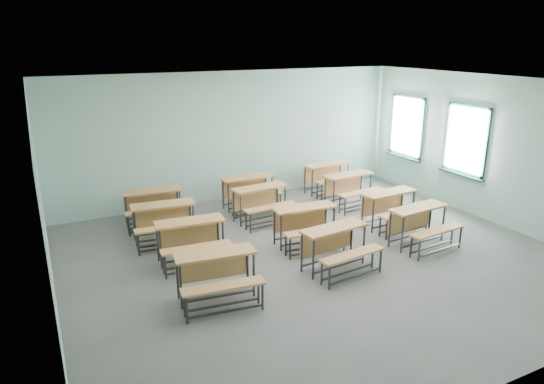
{
  "coord_description": "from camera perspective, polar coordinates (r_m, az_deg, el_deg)",
  "views": [
    {
      "loc": [
        -4.47,
        -7.07,
        3.94
      ],
      "look_at": [
        -0.35,
        1.2,
        1.0
      ],
      "focal_mm": 32.0,
      "sensor_mm": 36.0,
      "label": 1
    }
  ],
  "objects": [
    {
      "name": "desk_unit_r3c1",
      "position": [
        11.58,
        -2.64,
        0.49
      ],
      "size": [
        1.26,
        0.86,
        0.78
      ],
      "rotation": [
        0.0,
        0.0,
        0.01
      ],
      "color": "#CB8749",
      "rests_on": "ground"
    },
    {
      "name": "desk_unit_r0c2",
      "position": [
        9.95,
        17.23,
        -3.25
      ],
      "size": [
        1.32,
        0.95,
        0.78
      ],
      "rotation": [
        0.0,
        0.0,
        0.09
      ],
      "color": "#CB8749",
      "rests_on": "ground"
    },
    {
      "name": "desk_unit_r0c1",
      "position": [
        8.6,
        7.75,
        -5.91
      ],
      "size": [
        1.33,
        0.97,
        0.78
      ],
      "rotation": [
        0.0,
        0.0,
        0.11
      ],
      "color": "#CB8749",
      "rests_on": "ground"
    },
    {
      "name": "desk_unit_r2c1",
      "position": [
        10.78,
        -1.16,
        -0.81
      ],
      "size": [
        1.32,
        0.94,
        0.78
      ],
      "rotation": [
        0.0,
        0.0,
        0.09
      ],
      "color": "#CB8749",
      "rests_on": "ground"
    },
    {
      "name": "desk_unit_r1c2",
      "position": [
        10.75,
        13.95,
        -1.41
      ],
      "size": [
        1.3,
        0.91,
        0.78
      ],
      "rotation": [
        0.0,
        0.0,
        0.06
      ],
      "color": "#CB8749",
      "rests_on": "ground"
    },
    {
      "name": "room",
      "position": [
        8.75,
        5.94,
        2.05
      ],
      "size": [
        9.04,
        8.04,
        3.24
      ],
      "color": "slate",
      "rests_on": "ground"
    },
    {
      "name": "desk_unit_r2c0",
      "position": [
        9.9,
        -12.56,
        -2.95
      ],
      "size": [
        1.33,
        0.96,
        0.78
      ],
      "rotation": [
        0.0,
        0.0,
        -0.1
      ],
      "color": "#CB8749",
      "rests_on": "ground"
    },
    {
      "name": "desk_unit_r2c2",
      "position": [
        11.94,
        9.3,
        0.8
      ],
      "size": [
        1.32,
        0.94,
        0.78
      ],
      "rotation": [
        0.0,
        0.0,
        0.08
      ],
      "color": "#CB8749",
      "rests_on": "ground"
    },
    {
      "name": "desk_unit_r0c0",
      "position": [
        7.6,
        -6.48,
        -9.14
      ],
      "size": [
        1.34,
        0.98,
        0.78
      ],
      "rotation": [
        0.0,
        0.0,
        -0.12
      ],
      "color": "#CB8749",
      "rests_on": "ground"
    },
    {
      "name": "desk_unit_r3c2",
      "position": [
        12.88,
        6.75,
        2.15
      ],
      "size": [
        1.29,
        0.9,
        0.78
      ],
      "rotation": [
        0.0,
        0.0,
        0.05
      ],
      "color": "#CB8749",
      "rests_on": "ground"
    },
    {
      "name": "desk_unit_r3c0",
      "position": [
        10.87,
        -13.8,
        -1.18
      ],
      "size": [
        1.34,
        0.97,
        0.78
      ],
      "rotation": [
        0.0,
        0.0,
        -0.11
      ],
      "color": "#CB8749",
      "rests_on": "ground"
    },
    {
      "name": "desk_unit_r1c1",
      "position": [
        9.54,
        4.13,
        -3.37
      ],
      "size": [
        1.31,
        0.94,
        0.78
      ],
      "rotation": [
        0.0,
        0.0,
        -0.08
      ],
      "color": "#CB8749",
      "rests_on": "ground"
    },
    {
      "name": "desk_unit_r1c0",
      "position": [
        8.93,
        -9.45,
        -5.08
      ],
      "size": [
        1.32,
        0.94,
        0.78
      ],
      "rotation": [
        0.0,
        0.0,
        -0.08
      ],
      "color": "#CB8749",
      "rests_on": "ground"
    }
  ]
}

